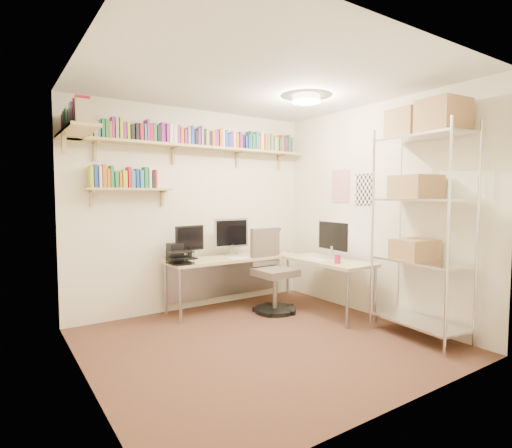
# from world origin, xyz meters

# --- Properties ---
(ground) EXTENTS (3.20, 3.20, 0.00)m
(ground) POSITION_xyz_m (0.00, 0.00, 0.00)
(ground) COLOR #4F3021
(ground) RESTS_ON ground
(room_shell) EXTENTS (3.24, 3.04, 2.52)m
(room_shell) POSITION_xyz_m (0.00, 0.00, 1.55)
(room_shell) COLOR #F0E5C3
(room_shell) RESTS_ON ground
(wall_shelves) EXTENTS (3.12, 1.09, 0.80)m
(wall_shelves) POSITION_xyz_m (-0.42, 1.30, 2.03)
(wall_shelves) COLOR tan
(wall_shelves) RESTS_ON ground
(corner_desk) EXTENTS (2.02, 1.67, 1.14)m
(corner_desk) POSITION_xyz_m (0.47, 0.97, 0.65)
(corner_desk) COLOR beige
(corner_desk) RESTS_ON ground
(office_chair) EXTENTS (0.54, 0.55, 1.02)m
(office_chair) POSITION_xyz_m (0.70, 0.81, 0.43)
(office_chair) COLOR black
(office_chair) RESTS_ON ground
(wire_rack) EXTENTS (0.52, 0.95, 2.31)m
(wire_rack) POSITION_xyz_m (1.36, -0.76, 1.59)
(wire_rack) COLOR silver
(wire_rack) RESTS_ON ground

